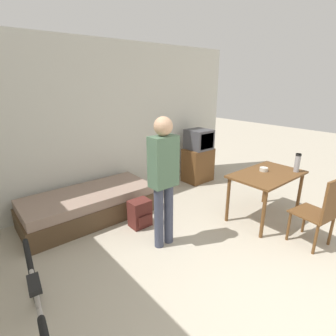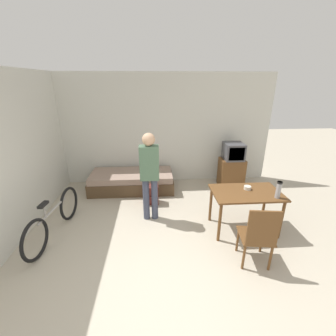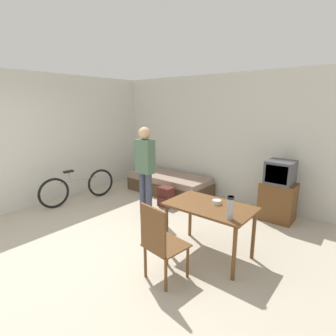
% 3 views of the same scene
% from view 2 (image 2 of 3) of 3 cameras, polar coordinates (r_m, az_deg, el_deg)
% --- Properties ---
extents(ground_plane, '(20.00, 20.00, 0.00)m').
position_cam_2_polar(ground_plane, '(3.20, -0.29, -29.84)').
color(ground_plane, '#B2A893').
extents(wall_back, '(5.68, 0.06, 2.70)m').
position_cam_2_polar(wall_back, '(5.68, -2.58, 9.61)').
color(wall_back, silver).
rests_on(wall_back, ground_plane).
extents(wall_left, '(0.06, 4.52, 2.70)m').
position_cam_2_polar(wall_left, '(4.54, -33.49, 3.10)').
color(wall_left, silver).
rests_on(wall_left, ground_plane).
extents(daybed, '(1.98, 0.87, 0.44)m').
position_cam_2_polar(daybed, '(5.53, -9.11, -3.32)').
color(daybed, '#4C3823').
rests_on(daybed, ground_plane).
extents(tv, '(0.59, 0.47, 1.11)m').
position_cam_2_polar(tv, '(5.77, 15.91, 0.57)').
color(tv, brown).
rests_on(tv, ground_plane).
extents(dining_table, '(1.15, 0.71, 0.74)m').
position_cam_2_polar(dining_table, '(4.09, 19.17, -6.95)').
color(dining_table, brown).
rests_on(dining_table, ground_plane).
extents(wooden_chair, '(0.49, 0.49, 0.97)m').
position_cam_2_polar(wooden_chair, '(3.42, 22.05, -15.41)').
color(wooden_chair, brown).
rests_on(wooden_chair, ground_plane).
extents(bicycle, '(0.26, 1.68, 0.73)m').
position_cam_2_polar(bicycle, '(4.32, -26.96, -11.41)').
color(bicycle, black).
rests_on(bicycle, ground_plane).
extents(person_standing, '(0.34, 0.22, 1.68)m').
position_cam_2_polar(person_standing, '(4.03, -4.71, -0.84)').
color(person_standing, '#3D4256').
rests_on(person_standing, ground_plane).
extents(thermos_flask, '(0.08, 0.08, 0.28)m').
position_cam_2_polar(thermos_flask, '(3.97, 26.29, -4.83)').
color(thermos_flask, '#99999E').
rests_on(thermos_flask, dining_table).
extents(mate_bowl, '(0.12, 0.12, 0.06)m').
position_cam_2_polar(mate_bowl, '(4.13, 19.53, -4.74)').
color(mate_bowl, beige).
rests_on(mate_bowl, dining_table).
extents(backpack, '(0.30, 0.26, 0.41)m').
position_cam_2_polar(backpack, '(4.89, -4.21, -6.76)').
color(backpack, '#56231E').
rests_on(backpack, ground_plane).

